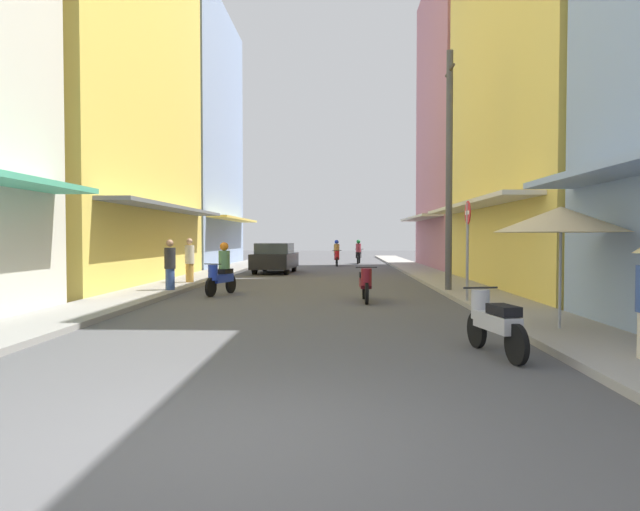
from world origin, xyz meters
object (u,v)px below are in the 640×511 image
motorbike_silver (494,321)px  vendor_umbrella (561,219)px  motorbike_black (359,253)px  pedestrian_foreground (170,267)px  utility_pole (449,170)px  motorbike_blue (222,271)px  parked_car (275,258)px  pedestrian_crossing (190,262)px  motorbike_maroon (365,283)px  street_sign_no_entry (467,238)px  motorbike_red (337,254)px

motorbike_silver → vendor_umbrella: (1.63, 1.77, 1.53)m
motorbike_black → pedestrian_foreground: pedestrian_foreground is taller
motorbike_silver → utility_pole: 9.79m
motorbike_silver → motorbike_blue: size_ratio=1.02×
motorbike_blue → parked_car: size_ratio=0.42×
pedestrian_foreground → utility_pole: bearing=2.3°
pedestrian_crossing → utility_pole: (8.72, -2.62, 2.93)m
parked_car → vendor_umbrella: size_ratio=1.83×
motorbike_blue → pedestrian_foreground: 1.68m
parked_car → utility_pole: size_ratio=0.57×
pedestrian_foreground → vendor_umbrella: bearing=-37.8°
pedestrian_foreground → vendor_umbrella: (9.08, -7.05, 1.21)m
motorbike_maroon → street_sign_no_entry: 2.90m
motorbike_silver → pedestrian_crossing: 14.05m
motorbike_silver → utility_pole: utility_pole is taller
motorbike_red → street_sign_no_entry: (3.43, -19.80, 1.01)m
pedestrian_crossing → parked_car: bearing=72.8°
motorbike_black → utility_pole: (2.11, -19.55, 3.07)m
parked_car → vendor_umbrella: 18.68m
motorbike_blue → vendor_umbrella: vendor_umbrella is taller
pedestrian_crossing → motorbike_silver: bearing=-57.0°
utility_pole → street_sign_no_entry: 3.65m
motorbike_red → vendor_umbrella: 24.55m
motorbike_red → motorbike_silver: motorbike_red is taller
parked_car → motorbike_red: bearing=66.9°
motorbike_blue → pedestrian_foreground: pedestrian_foreground is taller
parked_car → vendor_umbrella: vendor_umbrella is taller
vendor_umbrella → street_sign_no_entry: size_ratio=0.87×
motorbike_black → parked_car: size_ratio=0.43×
motorbike_red → motorbike_black: size_ratio=1.00×
utility_pole → street_sign_no_entry: bearing=-91.9°
pedestrian_foreground → street_sign_no_entry: size_ratio=0.63×
motorbike_maroon → parked_car: parked_car is taller
motorbike_blue → vendor_umbrella: bearing=-42.3°
motorbike_red → motorbike_maroon: size_ratio=1.00×
motorbike_red → motorbike_silver: 26.06m
pedestrian_foreground → street_sign_no_entry: street_sign_no_entry is taller
parked_car → street_sign_no_entry: street_sign_no_entry is taller
motorbike_silver → pedestrian_foreground: pedestrian_foreground is taller
motorbike_black → motorbike_maroon: bearing=-91.4°
motorbike_red → pedestrian_crossing: 15.08m
motorbike_blue → pedestrian_crossing: (-1.84, 3.27, 0.14)m
motorbike_blue → motorbike_maroon: (4.23, -1.72, -0.20)m
pedestrian_crossing → utility_pole: utility_pole is taller
motorbike_blue → pedestrian_crossing: pedestrian_crossing is taller
motorbike_blue → street_sign_no_entry: (6.78, -2.37, 1.01)m
motorbike_silver → motorbike_maroon: size_ratio=0.99×
motorbike_silver → pedestrian_crossing: size_ratio=1.06×
motorbike_black → motorbike_maroon: (-0.54, -21.91, -0.20)m
motorbike_red → street_sign_no_entry: size_ratio=0.68×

